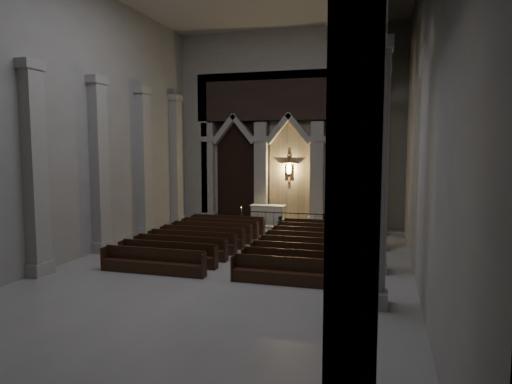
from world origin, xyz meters
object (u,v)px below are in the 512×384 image
(altar, at_px, (268,214))
(candle_stand_left, at_px, (241,222))
(altar_rail, at_px, (282,218))
(worshipper, at_px, (280,228))
(candle_stand_right, at_px, (329,226))
(pews, at_px, (252,246))

(altar, height_order, candle_stand_left, candle_stand_left)
(altar, height_order, altar_rail, altar)
(altar_rail, height_order, worshipper, worshipper)
(candle_stand_left, height_order, candle_stand_right, candle_stand_right)
(altar_rail, bearing_deg, worshipper, -78.80)
(altar, distance_m, candle_stand_right, 4.42)
(altar, distance_m, pews, 7.57)
(pews, bearing_deg, candle_stand_right, 63.00)
(altar_rail, xyz_separation_m, candle_stand_right, (2.91, -0.72, -0.25))
(worshipper, bearing_deg, candle_stand_right, 30.24)
(altar, xyz_separation_m, candle_stand_right, (4.04, -1.77, -0.29))
(worshipper, bearing_deg, altar, 97.00)
(altar_rail, distance_m, worshipper, 3.16)
(candle_stand_left, relative_size, candle_stand_right, 0.82)
(altar, bearing_deg, candle_stand_left, -133.40)
(candle_stand_left, distance_m, pews, 6.57)
(altar, bearing_deg, candle_stand_right, -23.69)
(altar, relative_size, altar_rail, 0.43)
(candle_stand_right, bearing_deg, altar_rail, 166.12)
(candle_stand_left, relative_size, worshipper, 1.01)
(altar_rail, xyz_separation_m, candle_stand_left, (-2.42, -0.31, -0.32))
(candle_stand_left, bearing_deg, pews, -68.37)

